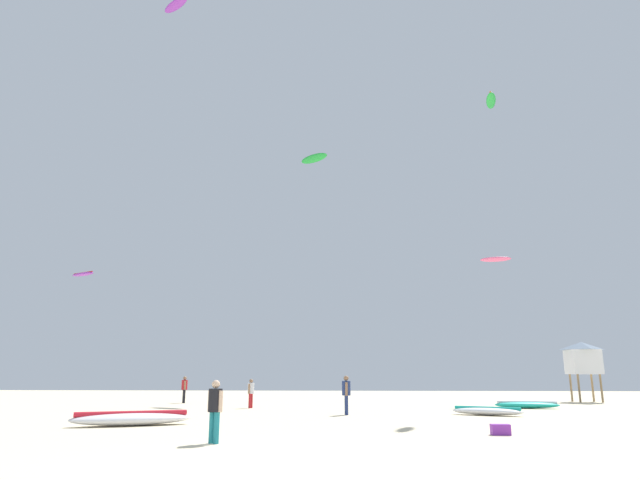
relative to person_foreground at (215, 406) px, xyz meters
The scene contains 15 objects.
ground_plane 3.76m from the person_foreground, 58.14° to the right, with size 120.00×120.00×0.00m, color beige.
person_foreground is the anchor object (origin of this frame).
person_midground 17.12m from the person_foreground, 97.72° to the left, with size 0.36×0.51×1.60m.
person_left 24.11m from the person_foreground, 109.33° to the left, with size 0.40×0.54×1.75m.
person_right 12.05m from the person_foreground, 74.30° to the left, with size 0.40×0.59×1.78m.
kite_grounded_near 6.90m from the person_foreground, 130.01° to the left, with size 4.37×3.01×0.53m.
kite_grounded_mid 22.07m from the person_foreground, 53.23° to the left, with size 3.58×1.46×0.41m.
kite_grounded_far 15.26m from the person_foreground, 50.32° to the left, with size 3.34×2.35×0.40m.
lifeguard_tower 32.99m from the person_foreground, 53.04° to the left, with size 2.30×2.30×4.15m.
cooler_box 8.69m from the person_foreground, 19.01° to the left, with size 0.56×0.36×0.32m, color purple.
kite_aloft_0 30.90m from the person_foreground, 116.27° to the left, with size 2.34×2.03×0.34m.
kite_aloft_2 33.82m from the person_foreground, 123.85° to the left, with size 2.55×1.79×0.32m.
kite_aloft_3 34.09m from the person_foreground, 89.33° to the left, with size 2.73×2.27×0.67m.
kite_aloft_4 25.56m from the person_foreground, 51.90° to the left, with size 1.10×2.12×0.37m.
kite_aloft_5 27.73m from the person_foreground, 59.56° to the left, with size 2.13×0.98×0.39m.
Camera 1 is at (2.02, -12.31, 1.74)m, focal length 31.19 mm.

